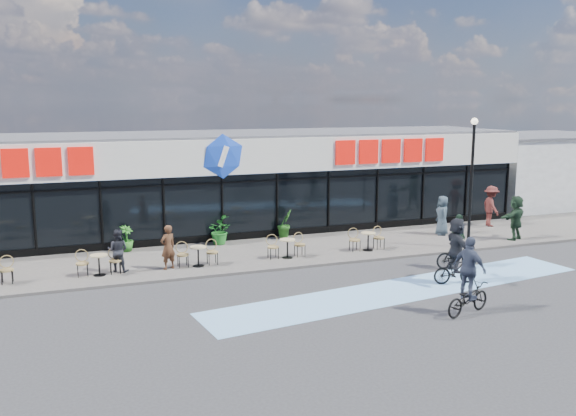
{
  "coord_description": "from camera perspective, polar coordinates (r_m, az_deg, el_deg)",
  "views": [
    {
      "loc": [
        -6.2,
        -18.23,
        6.14
      ],
      "look_at": [
        1.74,
        3.5,
        2.02
      ],
      "focal_mm": 38.0,
      "sensor_mm": 36.0,
      "label": 1
    }
  ],
  "objects": [
    {
      "name": "ground",
      "position": [
        20.21,
        -1.24,
        -7.6
      ],
      "size": [
        120.0,
        120.0,
        0.0
      ],
      "primitive_type": "plane",
      "color": "#28282B",
      "rests_on": "ground"
    },
    {
      "name": "sidewalk",
      "position": [
        24.33,
        -4.68,
        -4.44
      ],
      "size": [
        44.0,
        5.0,
        0.1
      ],
      "primitive_type": "cube",
      "color": "#58544E",
      "rests_on": "ground"
    },
    {
      "name": "bike_lane",
      "position": [
        20.53,
        10.87,
        -7.48
      ],
      "size": [
        14.17,
        4.13,
        0.01
      ],
      "primitive_type": "cube",
      "rotation": [
        0.0,
        0.0,
        0.14
      ],
      "color": "#6D9FCF",
      "rests_on": "ground"
    },
    {
      "name": "building",
      "position": [
        29.08,
        -7.6,
        2.49
      ],
      "size": [
        30.6,
        6.57,
        4.75
      ],
      "color": "black",
      "rests_on": "ground"
    },
    {
      "name": "neighbour_building",
      "position": [
        39.8,
        22.25,
        3.46
      ],
      "size": [
        9.2,
        7.2,
        4.11
      ],
      "color": "white",
      "rests_on": "ground"
    },
    {
      "name": "lamp_post",
      "position": [
        25.86,
        16.83,
        3.25
      ],
      "size": [
        0.28,
        0.28,
        5.33
      ],
      "color": "black",
      "rests_on": "sidewalk"
    },
    {
      "name": "bistro_set_2",
      "position": [
        22.34,
        -17.28,
        -4.85
      ],
      "size": [
        1.54,
        0.62,
        0.9
      ],
      "color": "tan",
      "rests_on": "sidewalk"
    },
    {
      "name": "bistro_set_3",
      "position": [
        22.74,
        -8.45,
        -4.24
      ],
      "size": [
        1.54,
        0.62,
        0.9
      ],
      "color": "tan",
      "rests_on": "sidewalk"
    },
    {
      "name": "bistro_set_4",
      "position": [
        23.66,
        -0.13,
        -3.56
      ],
      "size": [
        1.54,
        0.62,
        0.9
      ],
      "color": "tan",
      "rests_on": "sidewalk"
    },
    {
      "name": "bistro_set_5",
      "position": [
        25.03,
        7.41,
        -2.88
      ],
      "size": [
        1.54,
        0.62,
        0.9
      ],
      "color": "tan",
      "rests_on": "sidewalk"
    },
    {
      "name": "potted_plant_left",
      "position": [
        25.46,
        -14.92,
        -2.77
      ],
      "size": [
        0.8,
        0.8,
        1.04
      ],
      "primitive_type": "imported",
      "rotation": [
        0.0,
        0.0,
        0.54
      ],
      "color": "#276A1E",
      "rests_on": "sidewalk"
    },
    {
      "name": "potted_plant_mid",
      "position": [
        25.97,
        -6.54,
        -2.1
      ],
      "size": [
        0.92,
        1.06,
        1.17
      ],
      "primitive_type": "imported",
      "rotation": [
        0.0,
        0.0,
        1.56
      ],
      "color": "#207123",
      "rests_on": "sidewalk"
    },
    {
      "name": "potted_plant_right",
      "position": [
        26.88,
        -0.29,
        -1.49
      ],
      "size": [
        0.88,
        0.81,
        1.28
      ],
      "primitive_type": "imported",
      "rotation": [
        0.0,
        0.0,
        0.43
      ],
      "color": "#235B1A",
      "rests_on": "sidewalk"
    },
    {
      "name": "patron_left",
      "position": [
        22.38,
        -11.17,
        -3.62
      ],
      "size": [
        0.7,
        0.59,
        1.62
      ],
      "primitive_type": "imported",
      "rotation": [
        0.0,
        0.0,
        3.56
      ],
      "color": "#432818",
      "rests_on": "sidewalk"
    },
    {
      "name": "patron_right",
      "position": [
        22.49,
        -15.63,
        -3.84
      ],
      "size": [
        0.92,
        0.84,
        1.54
      ],
      "primitive_type": "imported",
      "rotation": [
        0.0,
        0.0,
        2.72
      ],
      "color": "black",
      "rests_on": "sidewalk"
    },
    {
      "name": "pedestrian_a",
      "position": [
        28.4,
        14.24,
        -0.67
      ],
      "size": [
        0.77,
        0.99,
        1.78
      ],
      "primitive_type": "imported",
      "rotation": [
        0.0,
        0.0,
        -1.83
      ],
      "color": "#2C3A45",
      "rests_on": "sidewalk"
    },
    {
      "name": "pedestrian_b",
      "position": [
        30.98,
        18.47,
        0.17
      ],
      "size": [
        0.99,
        1.4,
        1.96
      ],
      "primitive_type": "imported",
      "rotation": [
        0.0,
        0.0,
        1.35
      ],
      "color": "#491C1A",
      "rests_on": "sidewalk"
    },
    {
      "name": "pedestrian_c",
      "position": [
        28.36,
        20.53,
        -0.85
      ],
      "size": [
        1.88,
        1.26,
        1.95
      ],
      "primitive_type": "imported",
      "rotation": [
        0.0,
        0.0,
        3.56
      ],
      "color": "#1B301F",
      "rests_on": "sidewalk"
    },
    {
      "name": "cyclist_a",
      "position": [
        21.24,
        15.47,
        -3.96
      ],
      "size": [
        1.59,
        1.76,
        2.27
      ],
      "color": "black",
      "rests_on": "ground"
    },
    {
      "name": "cyclist_b",
      "position": [
        23.24,
        15.6,
        -3.52
      ],
      "size": [
        1.69,
        0.98,
        2.04
      ],
      "color": "black",
      "rests_on": "ground"
    },
    {
      "name": "cyclist_c",
      "position": [
        18.43,
        16.53,
        -6.9
      ],
      "size": [
        1.9,
        1.17,
        2.3
      ],
      "color": "black",
      "rests_on": "ground"
    }
  ]
}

